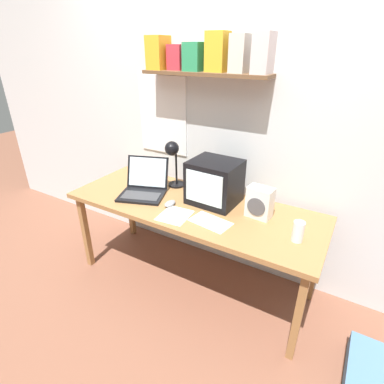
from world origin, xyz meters
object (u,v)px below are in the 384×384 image
computer_mouse (170,203)px  loose_paper_near_monitor (210,222)px  desk_lamp (173,156)px  juice_glass (298,232)px  laptop (144,185)px  open_notebook (175,215)px  corner_desk (192,211)px  crt_monitor (214,182)px  space_heater (260,202)px

computer_mouse → loose_paper_near_monitor: (0.36, -0.06, -0.01)m
desk_lamp → juice_glass: bearing=-19.6°
laptop → open_notebook: size_ratio=1.84×
laptop → corner_desk: bearing=-17.2°
computer_mouse → open_notebook: size_ratio=0.46×
loose_paper_near_monitor → computer_mouse: bearing=171.1°
crt_monitor → computer_mouse: 0.35m
desk_lamp → crt_monitor: bearing=-13.6°
computer_mouse → crt_monitor: bearing=41.5°
juice_glass → open_notebook: bearing=-171.0°
laptop → open_notebook: laptop is taller
loose_paper_near_monitor → corner_desk: bearing=146.7°
corner_desk → desk_lamp: 0.46m
corner_desk → loose_paper_near_monitor: 0.28m
crt_monitor → space_heater: bearing=-4.6°
juice_glass → space_heater: 0.33m
desk_lamp → loose_paper_near_monitor: 0.65m
desk_lamp → computer_mouse: size_ratio=3.64×
loose_paper_near_monitor → space_heater: bearing=43.5°
corner_desk → space_heater: (0.47, 0.08, 0.16)m
crt_monitor → juice_glass: bearing=-14.8°
corner_desk → space_heater: space_heater is taller
computer_mouse → space_heater: bearing=16.3°
corner_desk → laptop: (-0.42, -0.02, 0.12)m
corner_desk → juice_glass: 0.77m
juice_glass → loose_paper_near_monitor: bearing=-171.9°
desk_lamp → juice_glass: desk_lamp is taller
laptop → loose_paper_near_monitor: bearing=-31.3°
open_notebook → loose_paper_near_monitor: (0.25, 0.05, 0.00)m
desk_lamp → open_notebook: bearing=-61.8°
space_heater → crt_monitor: bearing=178.8°
laptop → loose_paper_near_monitor: (0.65, -0.13, -0.06)m
juice_glass → computer_mouse: bearing=-178.7°
space_heater → computer_mouse: size_ratio=1.98×
space_heater → loose_paper_near_monitor: space_heater is taller
laptop → computer_mouse: (0.29, -0.07, -0.05)m
corner_desk → juice_glass: (0.76, -0.07, 0.11)m
space_heater → loose_paper_near_monitor: bearing=-131.0°
crt_monitor → loose_paper_near_monitor: (0.11, -0.27, -0.16)m
corner_desk → laptop: laptop is taller
crt_monitor → juice_glass: 0.68m
laptop → loose_paper_near_monitor: size_ratio=1.51×
corner_desk → juice_glass: bearing=-5.6°
corner_desk → crt_monitor: 0.27m
corner_desk → open_notebook: 0.21m
desk_lamp → computer_mouse: 0.40m
computer_mouse → juice_glass: bearing=1.3°
laptop → desk_lamp: (0.15, 0.19, 0.21)m
crt_monitor → juice_glass: size_ratio=2.78×
corner_desk → computer_mouse: computer_mouse is taller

